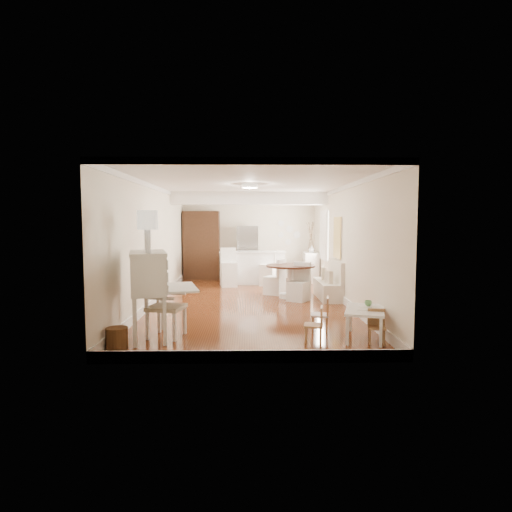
{
  "coord_description": "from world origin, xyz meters",
  "views": [
    {
      "loc": [
        -0.04,
        -10.25,
        1.94
      ],
      "look_at": [
        0.16,
        0.3,
        1.1
      ],
      "focal_mm": 30.0,
      "sensor_mm": 36.0,
      "label": 1
    }
  ],
  "objects_px": {
    "bar_stool_left": "(229,267)",
    "sideboard": "(311,267)",
    "wicker_basket": "(117,338)",
    "dining_table": "(291,281)",
    "breakfast_counter": "(252,267)",
    "pantry_cabinet": "(202,245)",
    "kids_table": "(365,324)",
    "fridge": "(258,253)",
    "bar_stool_right": "(268,269)",
    "kids_chair_a": "(313,325)",
    "kids_chair_c": "(377,327)",
    "slip_chair_near": "(299,282)",
    "secretary_bureau": "(149,295)",
    "gustavian_armchair": "(166,306)",
    "slip_chair_far": "(275,277)",
    "kids_chair_b": "(320,314)"
  },
  "relations": [
    {
      "from": "kids_table",
      "to": "bar_stool_right",
      "type": "distance_m",
      "value": 6.16
    },
    {
      "from": "slip_chair_far",
      "to": "breakfast_counter",
      "type": "distance_m",
      "value": 2.06
    },
    {
      "from": "kids_chair_a",
      "to": "slip_chair_near",
      "type": "xyz_separation_m",
      "value": [
        0.2,
        3.7,
        0.17
      ]
    },
    {
      "from": "kids_table",
      "to": "kids_chair_c",
      "type": "relative_size",
      "value": 1.8
    },
    {
      "from": "gustavian_armchair",
      "to": "kids_table",
      "type": "bearing_deg",
      "value": -81.05
    },
    {
      "from": "sideboard",
      "to": "fridge",
      "type": "bearing_deg",
      "value": 162.19
    },
    {
      "from": "dining_table",
      "to": "pantry_cabinet",
      "type": "distance_m",
      "value": 4.54
    },
    {
      "from": "bar_stool_right",
      "to": "sideboard",
      "type": "bearing_deg",
      "value": 47.8
    },
    {
      "from": "secretary_bureau",
      "to": "gustavian_armchair",
      "type": "distance_m",
      "value": 0.35
    },
    {
      "from": "kids_chair_a",
      "to": "fridge",
      "type": "distance_m",
      "value": 7.76
    },
    {
      "from": "kids_chair_a",
      "to": "slip_chair_near",
      "type": "distance_m",
      "value": 3.71
    },
    {
      "from": "kids_chair_c",
      "to": "bar_stool_right",
      "type": "distance_m",
      "value": 6.5
    },
    {
      "from": "secretary_bureau",
      "to": "kids_chair_a",
      "type": "distance_m",
      "value": 2.76
    },
    {
      "from": "bar_stool_right",
      "to": "slip_chair_far",
      "type": "bearing_deg",
      "value": -67.95
    },
    {
      "from": "bar_stool_right",
      "to": "sideboard",
      "type": "distance_m",
      "value": 1.66
    },
    {
      "from": "bar_stool_left",
      "to": "wicker_basket",
      "type": "bearing_deg",
      "value": -111.39
    },
    {
      "from": "slip_chair_far",
      "to": "sideboard",
      "type": "bearing_deg",
      "value": -179.27
    },
    {
      "from": "bar_stool_left",
      "to": "secretary_bureau",
      "type": "bearing_deg",
      "value": -109.38
    },
    {
      "from": "kids_table",
      "to": "fridge",
      "type": "xyz_separation_m",
      "value": [
        -1.6,
        7.44,
        0.65
      ]
    },
    {
      "from": "wicker_basket",
      "to": "kids_table",
      "type": "bearing_deg",
      "value": 7.23
    },
    {
      "from": "kids_chair_b",
      "to": "gustavian_armchair",
      "type": "bearing_deg",
      "value": -73.62
    },
    {
      "from": "breakfast_counter",
      "to": "pantry_cabinet",
      "type": "distance_m",
      "value": 2.11
    },
    {
      "from": "sideboard",
      "to": "dining_table",
      "type": "bearing_deg",
      "value": -105.77
    },
    {
      "from": "pantry_cabinet",
      "to": "fridge",
      "type": "bearing_deg",
      "value": -0.9
    },
    {
      "from": "kids_chair_c",
      "to": "bar_stool_right",
      "type": "height_order",
      "value": "bar_stool_right"
    },
    {
      "from": "kids_chair_c",
      "to": "slip_chair_near",
      "type": "xyz_separation_m",
      "value": [
        -0.8,
        3.77,
        0.19
      ]
    },
    {
      "from": "dining_table",
      "to": "fridge",
      "type": "relative_size",
      "value": 0.69
    },
    {
      "from": "dining_table",
      "to": "slip_chair_near",
      "type": "height_order",
      "value": "slip_chair_near"
    },
    {
      "from": "kids_chair_c",
      "to": "fridge",
      "type": "height_order",
      "value": "fridge"
    },
    {
      "from": "kids_chair_c",
      "to": "sideboard",
      "type": "bearing_deg",
      "value": 102.21
    },
    {
      "from": "kids_chair_c",
      "to": "wicker_basket",
      "type": "bearing_deg",
      "value": -165.38
    },
    {
      "from": "kids_table",
      "to": "sideboard",
      "type": "height_order",
      "value": "sideboard"
    },
    {
      "from": "kids_table",
      "to": "pantry_cabinet",
      "type": "xyz_separation_m",
      "value": [
        -3.5,
        7.47,
        0.9
      ]
    },
    {
      "from": "bar_stool_right",
      "to": "bar_stool_left",
      "type": "bearing_deg",
      "value": -153.61
    },
    {
      "from": "bar_stool_left",
      "to": "sideboard",
      "type": "bearing_deg",
      "value": 12.39
    },
    {
      "from": "dining_table",
      "to": "breakfast_counter",
      "type": "xyz_separation_m",
      "value": [
        -0.95,
        2.53,
        0.09
      ]
    },
    {
      "from": "kids_table",
      "to": "bar_stool_right",
      "type": "xyz_separation_m",
      "value": [
        -1.34,
        6.0,
        0.27
      ]
    },
    {
      "from": "slip_chair_far",
      "to": "breakfast_counter",
      "type": "xyz_separation_m",
      "value": [
        -0.57,
        1.98,
        0.04
      ]
    },
    {
      "from": "kids_table",
      "to": "dining_table",
      "type": "bearing_deg",
      "value": 102.42
    },
    {
      "from": "secretary_bureau",
      "to": "bar_stool_left",
      "type": "bearing_deg",
      "value": 64.95
    },
    {
      "from": "kids_chair_c",
      "to": "breakfast_counter",
      "type": "bearing_deg",
      "value": 118.0
    },
    {
      "from": "secretary_bureau",
      "to": "pantry_cabinet",
      "type": "height_order",
      "value": "pantry_cabinet"
    },
    {
      "from": "slip_chair_near",
      "to": "bar_stool_left",
      "type": "xyz_separation_m",
      "value": [
        -1.82,
        2.39,
        0.11
      ]
    },
    {
      "from": "gustavian_armchair",
      "to": "bar_stool_left",
      "type": "distance_m",
      "value": 5.7
    },
    {
      "from": "kids_chair_c",
      "to": "slip_chair_far",
      "type": "distance_m",
      "value": 4.93
    },
    {
      "from": "fridge",
      "to": "kids_table",
      "type": "bearing_deg",
      "value": -77.87
    },
    {
      "from": "wicker_basket",
      "to": "dining_table",
      "type": "relative_size",
      "value": 0.27
    },
    {
      "from": "kids_chair_c",
      "to": "secretary_bureau",
      "type": "bearing_deg",
      "value": -174.73
    },
    {
      "from": "dining_table",
      "to": "breakfast_counter",
      "type": "relative_size",
      "value": 0.61
    },
    {
      "from": "wicker_basket",
      "to": "kids_table",
      "type": "distance_m",
      "value": 3.98
    }
  ]
}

